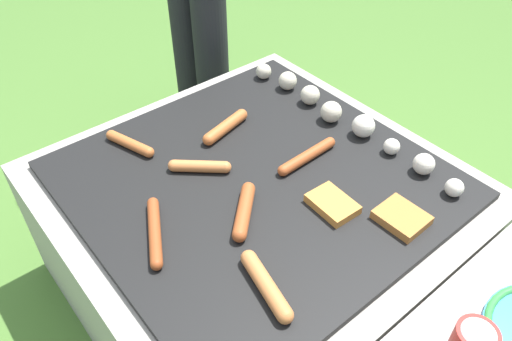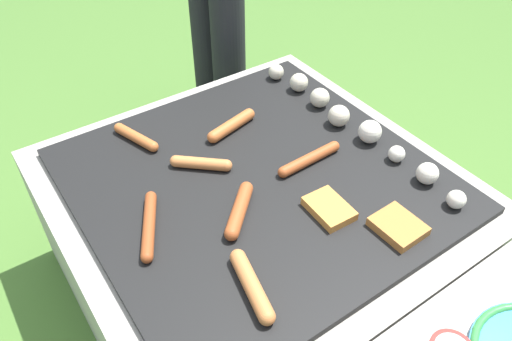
# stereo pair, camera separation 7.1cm
# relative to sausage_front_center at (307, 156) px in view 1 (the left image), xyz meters

# --- Properties ---
(ground_plane) EXTENTS (14.00, 14.00, 0.00)m
(ground_plane) POSITION_rel_sausage_front_center_xyz_m (-0.03, -0.13, -0.42)
(ground_plane) COLOR #47702D
(grill) EXTENTS (0.88, 0.88, 0.41)m
(grill) POSITION_rel_sausage_front_center_xyz_m (-0.03, -0.13, -0.22)
(grill) COLOR #9E998E
(grill) RESTS_ON ground_plane
(sausage_back_right) EXTENTS (0.17, 0.10, 0.02)m
(sausage_back_right) POSITION_rel_sausage_front_center_xyz_m (-0.02, -0.40, -0.00)
(sausage_back_right) COLOR #93421E
(sausage_back_right) RESTS_ON grill
(sausage_front_right) EXTENTS (0.11, 0.12, 0.03)m
(sausage_front_right) POSITION_rel_sausage_front_center_xyz_m (-0.13, -0.22, 0.00)
(sausage_front_right) COLOR #C6753D
(sausage_front_right) RESTS_ON grill
(sausage_mid_right) EXTENTS (0.12, 0.13, 0.03)m
(sausage_mid_right) POSITION_rel_sausage_front_center_xyz_m (0.05, -0.23, 0.00)
(sausage_mid_right) COLOR #A34C23
(sausage_mid_right) RESTS_ON grill
(sausage_front_center) EXTENTS (0.03, 0.18, 0.03)m
(sausage_front_center) POSITION_rel_sausage_front_center_xyz_m (0.00, 0.00, 0.00)
(sausage_front_center) COLOR #A34C23
(sausage_front_center) RESTS_ON grill
(sausage_back_center) EXTENTS (0.06, 0.16, 0.03)m
(sausage_back_center) POSITION_rel_sausage_front_center_xyz_m (-0.21, -0.08, 0.00)
(sausage_back_center) COLOR #B7602D
(sausage_back_center) RESTS_ON grill
(sausage_back_left) EXTENTS (0.14, 0.06, 0.03)m
(sausage_back_left) POSITION_rel_sausage_front_center_xyz_m (-0.31, -0.30, 0.00)
(sausage_back_left) COLOR #B7602D
(sausage_back_left) RESTS_ON grill
(sausage_mid_left) EXTENTS (0.17, 0.06, 0.03)m
(sausage_mid_left) POSITION_rel_sausage_front_center_xyz_m (0.22, -0.31, 0.00)
(sausage_mid_left) COLOR #C6753D
(sausage_mid_left) RESTS_ON grill
(bread_slice_center) EXTENTS (0.10, 0.09, 0.02)m
(bread_slice_center) POSITION_rel_sausage_front_center_xyz_m (0.27, 0.02, -0.00)
(bread_slice_center) COLOR #B27033
(bread_slice_center) RESTS_ON grill
(bread_slice_left) EXTENTS (0.11, 0.08, 0.02)m
(bread_slice_left) POSITION_rel_sausage_front_center_xyz_m (0.15, -0.07, -0.00)
(bread_slice_left) COLOR #D18438
(bread_slice_left) RESTS_ON grill
(mushroom_row) EXTENTS (0.69, 0.07, 0.06)m
(mushroom_row) POSITION_rel_sausage_front_center_xyz_m (-0.05, 0.17, 0.01)
(mushroom_row) COLOR beige
(mushroom_row) RESTS_ON grill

